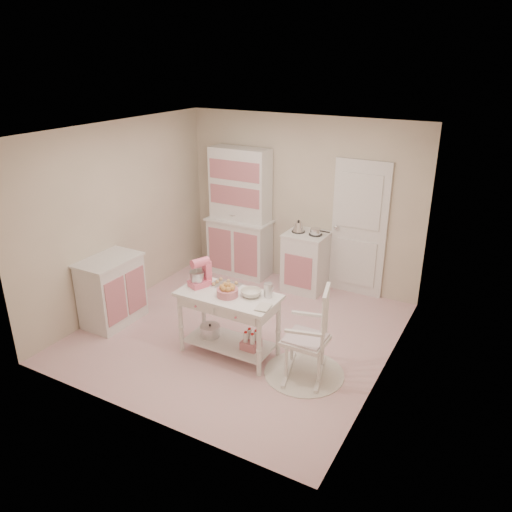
{
  "coord_description": "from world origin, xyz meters",
  "views": [
    {
      "loc": [
        2.97,
        -4.9,
        3.41
      ],
      "look_at": [
        0.25,
        0.02,
        1.12
      ],
      "focal_mm": 35.0,
      "sensor_mm": 36.0,
      "label": 1
    }
  ],
  "objects_px": {
    "hutch": "(239,213)",
    "bread_basket": "(227,293)",
    "rocking_chair": "(306,332)",
    "stand_mixer": "(199,273)",
    "work_table": "(229,324)",
    "base_cabinet": "(112,291)",
    "stove": "(306,261)"
  },
  "relations": [
    {
      "from": "base_cabinet",
      "to": "work_table",
      "type": "height_order",
      "value": "base_cabinet"
    },
    {
      "from": "rocking_chair",
      "to": "bread_basket",
      "type": "xyz_separation_m",
      "value": [
        -0.96,
        -0.09,
        0.3
      ]
    },
    {
      "from": "hutch",
      "to": "stove",
      "type": "distance_m",
      "value": 1.33
    },
    {
      "from": "hutch",
      "to": "work_table",
      "type": "xyz_separation_m",
      "value": [
        1.12,
        -2.14,
        -0.64
      ]
    },
    {
      "from": "hutch",
      "to": "base_cabinet",
      "type": "xyz_separation_m",
      "value": [
        -0.67,
        -2.24,
        -0.58
      ]
    },
    {
      "from": "rocking_chair",
      "to": "stand_mixer",
      "type": "distance_m",
      "value": 1.46
    },
    {
      "from": "hutch",
      "to": "bread_basket",
      "type": "xyz_separation_m",
      "value": [
        1.14,
        -2.19,
        -0.19
      ]
    },
    {
      "from": "hutch",
      "to": "base_cabinet",
      "type": "height_order",
      "value": "hutch"
    },
    {
      "from": "bread_basket",
      "to": "hutch",
      "type": "bearing_deg",
      "value": 117.46
    },
    {
      "from": "stove",
      "to": "stand_mixer",
      "type": "distance_m",
      "value": 2.19
    },
    {
      "from": "stove",
      "to": "work_table",
      "type": "bearing_deg",
      "value": -92.2
    },
    {
      "from": "stove",
      "to": "stand_mixer",
      "type": "xyz_separation_m",
      "value": [
        -0.5,
        -2.07,
        0.51
      ]
    },
    {
      "from": "base_cabinet",
      "to": "bread_basket",
      "type": "xyz_separation_m",
      "value": [
        1.81,
        0.05,
        0.39
      ]
    },
    {
      "from": "stove",
      "to": "hutch",
      "type": "bearing_deg",
      "value": 177.61
    },
    {
      "from": "hutch",
      "to": "stand_mixer",
      "type": "xyz_separation_m",
      "value": [
        0.7,
        -2.12,
        -0.07
      ]
    },
    {
      "from": "stand_mixer",
      "to": "hutch",
      "type": "bearing_deg",
      "value": 132.13
    },
    {
      "from": "hutch",
      "to": "rocking_chair",
      "type": "relative_size",
      "value": 1.89
    },
    {
      "from": "stove",
      "to": "stand_mixer",
      "type": "relative_size",
      "value": 2.71
    },
    {
      "from": "stove",
      "to": "base_cabinet",
      "type": "xyz_separation_m",
      "value": [
        -1.87,
        -2.19,
        0.0
      ]
    },
    {
      "from": "rocking_chair",
      "to": "work_table",
      "type": "relative_size",
      "value": 0.92
    },
    {
      "from": "stove",
      "to": "rocking_chair",
      "type": "bearing_deg",
      "value": -66.38
    },
    {
      "from": "stand_mixer",
      "to": "bread_basket",
      "type": "height_order",
      "value": "stand_mixer"
    },
    {
      "from": "hutch",
      "to": "bread_basket",
      "type": "bearing_deg",
      "value": -62.54
    },
    {
      "from": "stand_mixer",
      "to": "base_cabinet",
      "type": "bearing_deg",
      "value": -151.3
    },
    {
      "from": "base_cabinet",
      "to": "stand_mixer",
      "type": "distance_m",
      "value": 1.46
    },
    {
      "from": "rocking_chair",
      "to": "work_table",
      "type": "distance_m",
      "value": 0.99
    },
    {
      "from": "hutch",
      "to": "work_table",
      "type": "height_order",
      "value": "hutch"
    },
    {
      "from": "stove",
      "to": "base_cabinet",
      "type": "bearing_deg",
      "value": -130.48
    },
    {
      "from": "stove",
      "to": "bread_basket",
      "type": "bearing_deg",
      "value": -91.61
    },
    {
      "from": "stove",
      "to": "base_cabinet",
      "type": "distance_m",
      "value": 2.88
    },
    {
      "from": "hutch",
      "to": "stove",
      "type": "height_order",
      "value": "hutch"
    },
    {
      "from": "stove",
      "to": "bread_basket",
      "type": "height_order",
      "value": "stove"
    }
  ]
}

